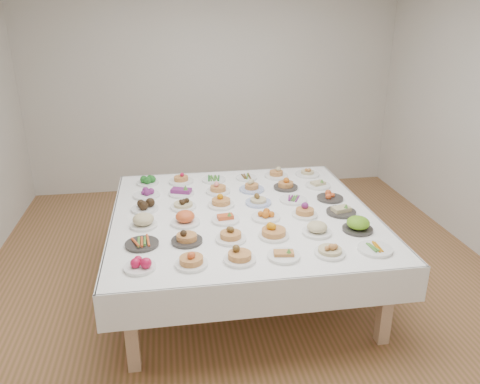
{
  "coord_description": "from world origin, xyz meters",
  "views": [
    {
      "loc": [
        -0.65,
        -3.86,
        2.4
      ],
      "look_at": [
        -0.04,
        -0.03,
        0.88
      ],
      "focal_mm": 35.0,
      "sensor_mm": 36.0,
      "label": 1
    }
  ],
  "objects": [
    {
      "name": "dish_33",
      "position": [
        0.13,
        0.66,
        0.77
      ],
      "size": [
        0.21,
        0.21,
        0.05
      ],
      "color": "white",
      "rests_on": "display_table"
    },
    {
      "name": "dish_12",
      "position": [
        -0.88,
        -0.34,
        0.82
      ],
      "size": [
        0.22,
        0.22,
        0.14
      ],
      "color": "white",
      "rests_on": "display_table"
    },
    {
      "name": "dish_6",
      "position": [
        -0.89,
        -0.67,
        0.78
      ],
      "size": [
        0.25,
        0.25,
        0.06
      ],
      "color": "#2E2B29",
      "rests_on": "display_table"
    },
    {
      "name": "dish_30",
      "position": [
        -0.88,
        0.66,
        0.79
      ],
      "size": [
        0.22,
        0.22,
        0.1
      ],
      "color": "white",
      "rests_on": "display_table"
    },
    {
      "name": "dish_19",
      "position": [
        -0.55,
        -0.01,
        0.81
      ],
      "size": [
        0.22,
        0.22,
        0.12
      ],
      "color": "white",
      "rests_on": "display_table"
    },
    {
      "name": "dish_23",
      "position": [
        0.81,
        -0.02,
        0.79
      ],
      "size": [
        0.24,
        0.24,
        0.09
      ],
      "color": "#2E2B29",
      "rests_on": "display_table"
    },
    {
      "name": "dish_35",
      "position": [
        0.8,
        0.67,
        0.8
      ],
      "size": [
        0.25,
        0.25,
        0.12
      ],
      "color": "white",
      "rests_on": "display_table"
    },
    {
      "name": "dish_22",
      "position": [
        0.46,
        -0.01,
        0.77
      ],
      "size": [
        0.25,
        0.25,
        0.05
      ],
      "color": "white",
      "rests_on": "display_table"
    },
    {
      "name": "dish_24",
      "position": [
        -0.88,
        0.32,
        0.79
      ],
      "size": [
        0.24,
        0.24,
        0.09
      ],
      "color": "white",
      "rests_on": "display_table"
    },
    {
      "name": "dish_3",
      "position": [
        0.12,
        -1.02,
        0.78
      ],
      "size": [
        0.23,
        0.23,
        0.09
      ],
      "color": "white",
      "rests_on": "display_table"
    },
    {
      "name": "dish_20",
      "position": [
        -0.21,
        -0.02,
        0.82
      ],
      "size": [
        0.24,
        0.24,
        0.14
      ],
      "color": "white",
      "rests_on": "display_table"
    },
    {
      "name": "dish_2",
      "position": [
        -0.2,
        -1.02,
        0.82
      ],
      "size": [
        0.25,
        0.25,
        0.14
      ],
      "color": "white",
      "rests_on": "display_table"
    },
    {
      "name": "dish_13",
      "position": [
        -0.55,
        -0.34,
        0.82
      ],
      "size": [
        0.26,
        0.26,
        0.14
      ],
      "color": "white",
      "rests_on": "display_table"
    },
    {
      "name": "dish_21",
      "position": [
        0.13,
        -0.02,
        0.81
      ],
      "size": [
        0.23,
        0.23,
        0.13
      ],
      "color": "#4C66B2",
      "rests_on": "display_table"
    },
    {
      "name": "dish_1",
      "position": [
        -0.54,
        -1.03,
        0.81
      ],
      "size": [
        0.22,
        0.22,
        0.13
      ],
      "color": "white",
      "rests_on": "display_table"
    },
    {
      "name": "room_envelope",
      "position": [
        0.0,
        0.0,
        1.83
      ],
      "size": [
        5.02,
        5.02,
        2.81
      ],
      "color": "#97603F",
      "rests_on": "ground"
    },
    {
      "name": "display_table",
      "position": [
        -0.04,
        -0.18,
        0.68
      ],
      "size": [
        2.25,
        2.25,
        0.75
      ],
      "color": "white",
      "rests_on": "ground"
    },
    {
      "name": "dish_17",
      "position": [
        0.79,
        -0.34,
        0.79
      ],
      "size": [
        0.25,
        0.25,
        0.1
      ],
      "color": "#2E2B29",
      "rests_on": "display_table"
    },
    {
      "name": "dish_11",
      "position": [
        0.8,
        -0.69,
        0.82
      ],
      "size": [
        0.24,
        0.24,
        0.15
      ],
      "color": "#2E2B29",
      "rests_on": "display_table"
    },
    {
      "name": "dish_10",
      "position": [
        0.46,
        -0.69,
        0.81
      ],
      "size": [
        0.23,
        0.23,
        0.12
      ],
      "color": "white",
      "rests_on": "display_table"
    },
    {
      "name": "dish_27",
      "position": [
        0.13,
        0.32,
        0.81
      ],
      "size": [
        0.24,
        0.24,
        0.13
      ],
      "color": "#4C66B2",
      "rests_on": "display_table"
    },
    {
      "name": "dish_0",
      "position": [
        -0.89,
        -1.01,
        0.79
      ],
      "size": [
        0.22,
        0.22,
        0.1
      ],
      "color": "white",
      "rests_on": "display_table"
    },
    {
      "name": "dish_14",
      "position": [
        -0.22,
        -0.34,
        0.78
      ],
      "size": [
        0.23,
        0.23,
        0.09
      ],
      "color": "white",
      "rests_on": "display_table"
    },
    {
      "name": "dish_9",
      "position": [
        0.12,
        -0.69,
        0.82
      ],
      "size": [
        0.24,
        0.24,
        0.15
      ],
      "color": "white",
      "rests_on": "display_table"
    },
    {
      "name": "dish_5",
      "position": [
        0.8,
        -1.02,
        0.77
      ],
      "size": [
        0.25,
        0.25,
        0.05
      ],
      "color": "white",
      "rests_on": "display_table"
    },
    {
      "name": "dish_7",
      "position": [
        -0.55,
        -0.67,
        0.81
      ],
      "size": [
        0.23,
        0.23,
        0.13
      ],
      "color": "#2E2B29",
      "rests_on": "display_table"
    },
    {
      "name": "dish_32",
      "position": [
        -0.21,
        0.65,
        0.77
      ],
      "size": [
        0.24,
        0.24,
        0.05
      ],
      "color": "white",
      "rests_on": "display_table"
    },
    {
      "name": "dish_26",
      "position": [
        -0.2,
        0.32,
        0.81
      ],
      "size": [
        0.23,
        0.23,
        0.14
      ],
      "color": "white",
      "rests_on": "display_table"
    },
    {
      "name": "dish_34",
      "position": [
        0.45,
        0.67,
        0.81
      ],
      "size": [
        0.24,
        0.24,
        0.13
      ],
      "color": "white",
      "rests_on": "display_table"
    },
    {
      "name": "dish_8",
      "position": [
        -0.22,
        -0.69,
        0.82
      ],
      "size": [
        0.23,
        0.23,
        0.14
      ],
      "color": "white",
      "rests_on": "display_table"
    },
    {
      "name": "dish_18",
      "position": [
        -0.89,
        -0.0,
        0.8
      ],
      "size": [
        0.24,
        0.24,
        0.11
      ],
      "color": "white",
      "rests_on": "display_table"
    },
    {
      "name": "dish_25",
      "position": [
        -0.55,
        0.32,
        0.8
      ],
      "size": [
        0.24,
        0.24,
        0.11
      ],
      "color": "white",
      "rests_on": "display_table"
    },
    {
      "name": "dish_29",
      "position": [
        0.8,
        0.32,
        0.79
      ],
      "size": [
        0.24,
        0.24,
        0.1
      ],
      "color": "white",
      "rests_on": "display_table"
    },
    {
      "name": "dish_31",
      "position": [
        -0.54,
        0.65,
        0.8
      ],
      "size": [
        0.25,
        0.25,
        0.13
      ],
      "color": "white",
      "rests_on": "display_table"
    },
    {
      "name": "dish_15",
      "position": [
        0.13,
        -0.34,
        0.79
      ],
      "size": [
        0.24,
        0.24,
        0.1
      ],
      "color": "white",
      "rests_on": "display_table"
    },
    {
      "name": "dish_16",
      "position": [
        0.47,
        -0.35,
        0.81
      ],
      "size": [
        0.21,
        0.21,
        0.13
      ],
      "color": "white",
      "rests_on": "display_table"
    },
    {
      "name": "dish_28",
      "position": [
        0.47,
        0.32,
        0.81
      ],
      "size": [
        0.23,
        0.23,
        0.14
      ],
      "color": "#2E2B29",
      "rests_on": "display_table"
    },
    {
      "name": "dish_4",
      "position": [
        0.45,
        -1.02,
        0.81
      ],
      "size": [
        0.23,
        0.23,
        0.13
      ],
      "color": "white",
      "rests_on": "display_table"
    }
  ]
}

